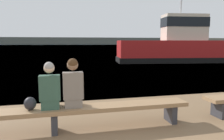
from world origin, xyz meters
TOP-DOWN VIEW (x-y plane):
  - water_surface at (0.00, 125.06)m, footprint 240.00×240.00m
  - far_shoreline at (0.00, 177.10)m, footprint 600.00×12.00m
  - bench_main at (-0.86, 2.81)m, footprint 5.76×0.49m
  - person_left at (-0.92, 2.82)m, footprint 0.40×0.40m
  - person_right at (-0.47, 2.81)m, footprint 0.40×0.41m
  - shopping_bag at (-1.31, 2.82)m, footprint 0.23×0.22m
  - tugboat_red at (9.94, 16.57)m, footprint 11.44×4.57m

SIDE VIEW (x-z plane):
  - water_surface at x=0.00m, z-range 0.00..0.00m
  - bench_main at x=-0.86m, z-range 0.15..0.65m
  - shopping_bag at x=-1.31m, z-range 0.50..0.75m
  - person_left at x=-0.92m, z-range 0.43..1.37m
  - person_right at x=-0.47m, z-range 0.44..1.44m
  - tugboat_red at x=9.94m, z-range -1.96..4.66m
  - far_shoreline at x=0.00m, z-range 0.00..5.51m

